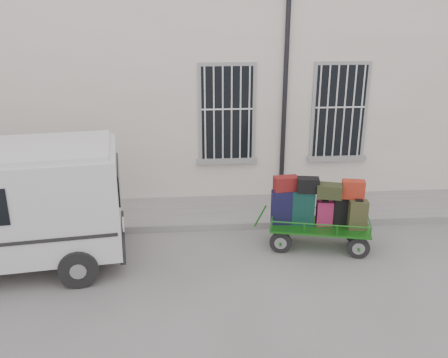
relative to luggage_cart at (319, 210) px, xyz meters
The scene contains 4 objects.
ground 1.54m from the luggage_cart, 160.73° to the right, with size 80.00×80.00×0.00m, color slate.
building 5.65m from the luggage_cart, 103.65° to the left, with size 24.00×5.15×6.00m.
sidewalk 2.28m from the luggage_cart, 124.83° to the left, with size 24.00×1.70×0.15m, color slate.
luggage_cart is the anchor object (origin of this frame).
Camera 1 is at (-1.36, -8.52, 4.87)m, focal length 40.00 mm.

